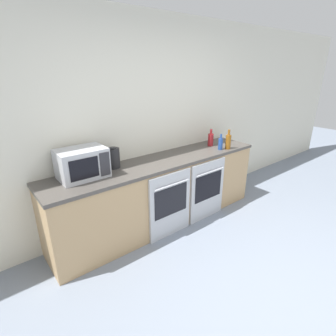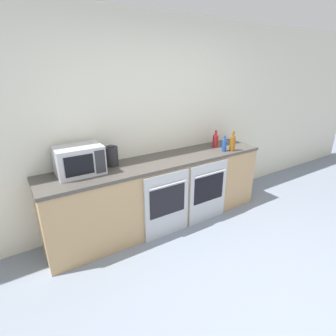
# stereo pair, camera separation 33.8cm
# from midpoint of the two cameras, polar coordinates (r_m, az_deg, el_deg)

# --- Properties ---
(ground_plane) EXTENTS (16.00, 16.00, 0.00)m
(ground_plane) POSITION_cam_midpoint_polar(r_m,az_deg,el_deg) (2.74, 20.37, -26.66)
(ground_plane) COLOR gray
(wall_back) EXTENTS (10.00, 0.06, 2.60)m
(wall_back) POSITION_cam_midpoint_polar(r_m,az_deg,el_deg) (3.43, -7.77, 9.53)
(wall_back) COLOR silver
(wall_back) RESTS_ON ground_plane
(counter_back) EXTENTS (2.95, 0.61, 0.89)m
(counter_back) POSITION_cam_midpoint_polar(r_m,az_deg,el_deg) (3.45, -4.28, -5.30)
(counter_back) COLOR tan
(counter_back) RESTS_ON ground_plane
(oven_left) EXTENTS (0.61, 0.06, 0.83)m
(oven_left) POSITION_cam_midpoint_polar(r_m,az_deg,el_deg) (3.19, -2.56, -8.09)
(oven_left) COLOR #B7BABF
(oven_left) RESTS_ON ground_plane
(oven_right) EXTENTS (0.61, 0.06, 0.83)m
(oven_right) POSITION_cam_midpoint_polar(r_m,az_deg,el_deg) (3.56, 5.88, -4.88)
(oven_right) COLOR #B7BABF
(oven_right) RESTS_ON ground_plane
(microwave) EXTENTS (0.49, 0.34, 0.31)m
(microwave) POSITION_cam_midpoint_polar(r_m,az_deg,el_deg) (2.90, -21.42, 0.89)
(microwave) COLOR #B7BABF
(microwave) RESTS_ON counter_back
(bottle_red) EXTENTS (0.08, 0.08, 0.25)m
(bottle_red) POSITION_cam_midpoint_polar(r_m,az_deg,el_deg) (3.88, 6.82, 6.18)
(bottle_red) COLOR maroon
(bottle_red) RESTS_ON counter_back
(bottle_amber) EXTENTS (0.08, 0.08, 0.28)m
(bottle_amber) POSITION_cam_midpoint_polar(r_m,az_deg,el_deg) (3.76, 10.48, 5.69)
(bottle_amber) COLOR #8C5114
(bottle_amber) RESTS_ON counter_back
(bottle_blue) EXTENTS (0.06, 0.06, 0.22)m
(bottle_blue) POSITION_cam_midpoint_polar(r_m,az_deg,el_deg) (3.72, 8.81, 5.25)
(bottle_blue) COLOR #234793
(bottle_blue) RESTS_ON counter_back
(kettle) EXTENTS (0.15, 0.15, 0.24)m
(kettle) POSITION_cam_midpoint_polar(r_m,az_deg,el_deg) (3.09, -14.91, 2.08)
(kettle) COLOR #232326
(kettle) RESTS_ON counter_back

